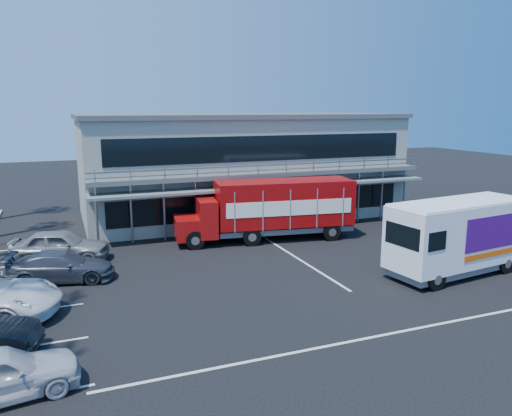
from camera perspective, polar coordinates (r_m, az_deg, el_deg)
name	(u,v)px	position (r m, az deg, el deg)	size (l,w,h in m)	color
ground	(289,283)	(22.76, 3.77, -8.50)	(120.00, 120.00, 0.00)	black
building	(239,164)	(36.59, -1.93, 5.00)	(22.40, 12.00, 7.30)	gray
red_truck	(272,208)	(29.46, 1.87, 0.05)	(10.73, 3.88, 3.53)	#940C0B
white_van	(458,236)	(25.19, 22.09, -2.96)	(7.41, 3.33, 3.50)	white
parked_car_d	(61,267)	(24.36, -21.38, -6.26)	(1.90, 4.67, 1.35)	#333845
parked_car_e	(60,246)	(27.40, -21.47, -4.03)	(1.94, 4.83, 1.64)	gray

